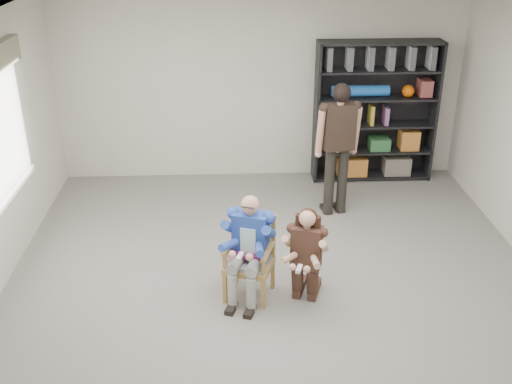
{
  "coord_description": "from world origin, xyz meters",
  "views": [
    {
      "loc": [
        -0.47,
        -5.16,
        3.78
      ],
      "look_at": [
        -0.2,
        0.6,
        1.05
      ],
      "focal_mm": 42.0,
      "sensor_mm": 36.0,
      "label": 1
    }
  ],
  "objects_px": {
    "armchair": "(249,259)",
    "seated_man": "(249,248)",
    "standing_man": "(338,151)",
    "bookshelf": "(375,112)",
    "kneeling_woman": "(306,256)"
  },
  "relations": [
    {
      "from": "kneeling_woman",
      "to": "bookshelf",
      "type": "relative_size",
      "value": 0.51
    },
    {
      "from": "seated_man",
      "to": "bookshelf",
      "type": "bearing_deg",
      "value": 75.65
    },
    {
      "from": "kneeling_woman",
      "to": "bookshelf",
      "type": "xyz_separation_m",
      "value": [
        1.41,
        3.18,
        0.51
      ]
    },
    {
      "from": "seated_man",
      "to": "kneeling_woman",
      "type": "xyz_separation_m",
      "value": [
        0.58,
        -0.12,
        -0.05
      ]
    },
    {
      "from": "armchair",
      "to": "seated_man",
      "type": "xyz_separation_m",
      "value": [
        0.0,
        0.0,
        0.14
      ]
    },
    {
      "from": "armchair",
      "to": "seated_man",
      "type": "bearing_deg",
      "value": 0.0
    },
    {
      "from": "seated_man",
      "to": "bookshelf",
      "type": "distance_m",
      "value": 3.68
    },
    {
      "from": "standing_man",
      "to": "bookshelf",
      "type": "bearing_deg",
      "value": 45.67
    },
    {
      "from": "bookshelf",
      "to": "kneeling_woman",
      "type": "bearing_deg",
      "value": -113.9
    },
    {
      "from": "armchair",
      "to": "standing_man",
      "type": "xyz_separation_m",
      "value": [
        1.24,
        1.89,
        0.45
      ]
    },
    {
      "from": "kneeling_woman",
      "to": "bookshelf",
      "type": "bearing_deg",
      "value": 84.77
    },
    {
      "from": "seated_man",
      "to": "standing_man",
      "type": "distance_m",
      "value": 2.28
    },
    {
      "from": "seated_man",
      "to": "kneeling_woman",
      "type": "distance_m",
      "value": 0.59
    },
    {
      "from": "armchair",
      "to": "standing_man",
      "type": "distance_m",
      "value": 2.3
    },
    {
      "from": "seated_man",
      "to": "kneeling_woman",
      "type": "bearing_deg",
      "value": 6.98
    }
  ]
}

